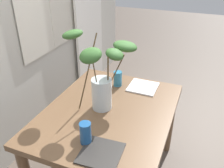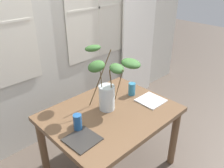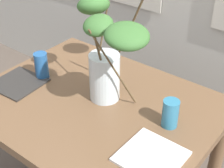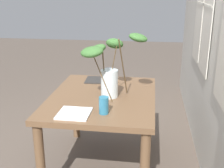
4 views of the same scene
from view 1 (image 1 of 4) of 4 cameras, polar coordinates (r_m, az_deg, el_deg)
The scene contains 6 objects.
dining_table at distance 1.92m, azimuth -0.71°, elevation -8.80°, with size 1.20×0.94×0.73m.
vase_with_branches at distance 1.77m, azimuth -2.28°, elevation 2.75°, with size 0.53×0.57×0.59m.
drinking_glass_blue_left at distance 1.54m, azimuth -6.35°, elevation -11.38°, with size 0.07×0.07×0.15m, color #235693.
drinking_glass_blue_right at distance 2.15m, azimuth 1.36°, elevation 1.27°, with size 0.08×0.08×0.14m, color teal.
plate_square_left at distance 1.51m, azimuth -2.62°, elevation -15.90°, with size 0.25×0.25×0.01m, color #2D2B28.
plate_square_right at distance 2.16m, azimuth 7.30°, elevation -0.68°, with size 0.24×0.24×0.01m, color white.
Camera 1 is at (-1.39, -0.59, 1.81)m, focal length 38.84 mm.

